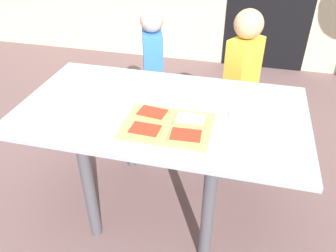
% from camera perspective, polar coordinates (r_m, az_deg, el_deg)
% --- Properties ---
extents(ground_plane, '(16.00, 16.00, 0.00)m').
position_cam_1_polar(ground_plane, '(2.26, -0.92, -12.76)').
color(ground_plane, brown).
extents(dining_table, '(1.52, 0.85, 0.72)m').
position_cam_1_polar(dining_table, '(1.86, -1.09, 0.34)').
color(dining_table, '#A0A6B4').
rests_on(dining_table, ground).
extents(cutting_board, '(0.43, 0.31, 0.01)m').
position_cam_1_polar(cutting_board, '(1.65, -0.12, 0.02)').
color(cutting_board, tan).
rests_on(cutting_board, dining_table).
extents(pizza_slice_near_right, '(0.16, 0.12, 0.02)m').
position_cam_1_polar(pizza_slice_near_right, '(1.56, 3.01, -1.66)').
color(pizza_slice_near_right, tan).
rests_on(pizza_slice_near_right, cutting_board).
extents(pizza_slice_far_right, '(0.16, 0.11, 0.02)m').
position_cam_1_polar(pizza_slice_far_right, '(1.68, 3.83, 1.08)').
color(pizza_slice_far_right, tan).
rests_on(pizza_slice_far_right, cutting_board).
extents(pizza_slice_far_left, '(0.17, 0.13, 0.02)m').
position_cam_1_polar(pizza_slice_far_left, '(1.73, -2.65, 2.18)').
color(pizza_slice_far_left, tan).
rests_on(pizza_slice_far_left, cutting_board).
extents(pizza_slice_near_left, '(0.16, 0.12, 0.02)m').
position_cam_1_polar(pizza_slice_near_left, '(1.60, -3.88, -0.67)').
color(pizza_slice_near_left, tan).
rests_on(pizza_slice_near_left, cutting_board).
extents(plate_white_left, '(0.19, 0.19, 0.01)m').
position_cam_1_polar(plate_white_left, '(2.10, -12.65, 7.15)').
color(plate_white_left, white).
rests_on(plate_white_left, dining_table).
extents(plate_white_right, '(0.19, 0.19, 0.01)m').
position_cam_1_polar(plate_white_right, '(1.77, 13.29, 1.63)').
color(plate_white_right, white).
rests_on(plate_white_right, dining_table).
extents(child_left, '(0.21, 0.27, 1.01)m').
position_cam_1_polar(child_left, '(2.61, -2.54, 9.92)').
color(child_left, '#333250').
rests_on(child_left, ground).
extents(child_right, '(0.24, 0.28, 1.09)m').
position_cam_1_polar(child_right, '(2.37, 12.29, 8.11)').
color(child_right, '#483B66').
rests_on(child_right, ground).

